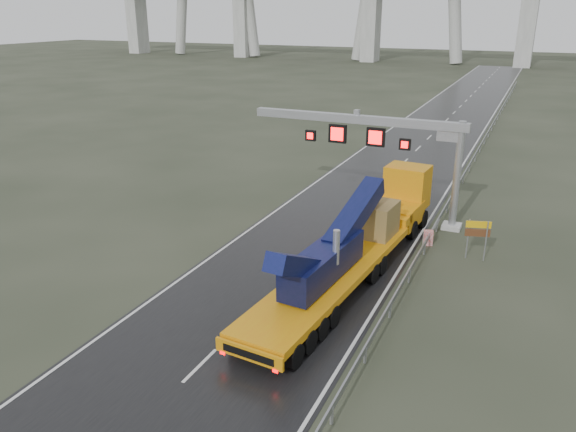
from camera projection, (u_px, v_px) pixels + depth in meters
The scene contains 7 objects.
ground at pixel (225, 341), 24.71m from camera, with size 400.00×400.00×0.00m, color #2B3122.
road at pixel (418, 149), 58.90m from camera, with size 11.00×200.00×0.02m, color black.
guardrail at pixel (465, 172), 47.76m from camera, with size 0.20×140.00×1.40m, color gray, non-canonical shape.
sign_gantry at pixel (386, 139), 37.34m from camera, with size 14.90×1.20×7.42m.
heavy_haul_truck at pixel (365, 232), 31.73m from camera, with size 4.76×20.84×4.85m.
exit_sign_pair at pixel (478, 232), 32.25m from camera, with size 1.37×0.45×2.42m.
striped_barrier at pixel (428, 238), 34.62m from camera, with size 0.58×0.31×0.97m, color red.
Camera 1 is at (11.30, -18.24, 13.72)m, focal length 35.00 mm.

